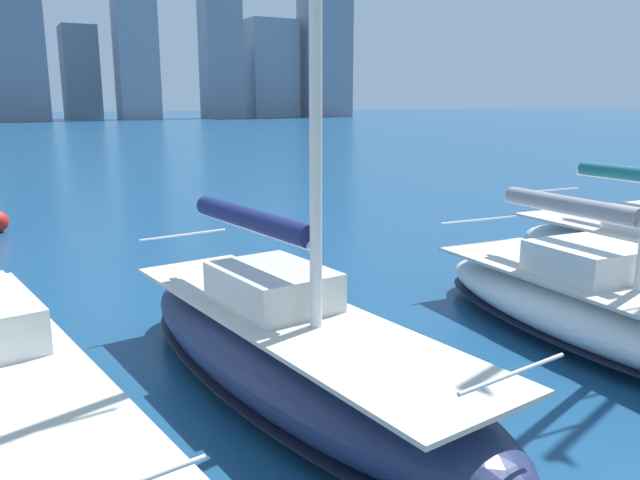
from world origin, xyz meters
name	(u,v)px	position (x,y,z in m)	size (l,w,h in m)	color
city_skyline	(35,26)	(-8.45, -159.40, 20.81)	(174.59, 23.51, 52.71)	gray
sailboat_grey	(605,306)	(-5.37, -6.41, 0.63)	(3.09, 7.77, 9.71)	white
sailboat_navy	(290,346)	(0.34, -7.11, 0.72)	(3.26, 8.31, 11.55)	navy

